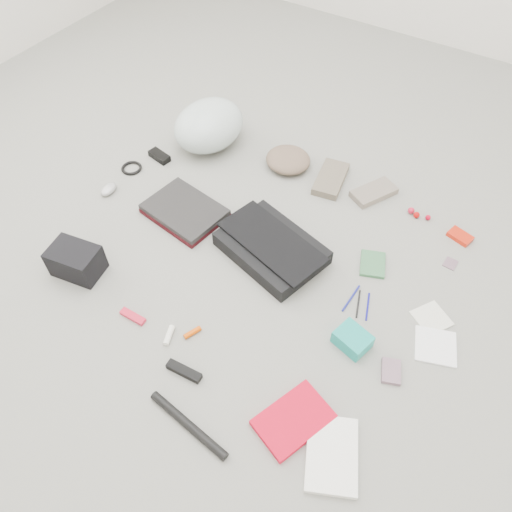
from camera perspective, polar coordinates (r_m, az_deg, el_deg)
The scene contains 33 objects.
ground_plane at distance 1.92m, azimuth 0.00°, elevation -0.94°, with size 4.00×4.00×0.00m, color gray.
messenger_bag at distance 1.93m, azimuth 1.80°, elevation 0.91°, with size 0.39×0.27×0.06m, color black.
bag_flap at distance 1.90m, azimuth 1.82°, elevation 1.64°, with size 0.42×0.19×0.01m, color black.
laptop_sleeve at distance 2.10m, azimuth -8.11°, elevation 4.90°, with size 0.31×0.23×0.02m, color #3B0A0F.
laptop at distance 2.09m, azimuth -8.18°, elevation 5.30°, with size 0.31×0.23×0.02m, color black.
bike_helmet at distance 2.38m, azimuth -5.42°, elevation 14.64°, with size 0.28×0.35×0.21m, color silver.
beanie at distance 2.30m, azimuth 3.69°, elevation 10.93°, with size 0.20×0.19×0.07m, color brown.
mitten_left at distance 2.25m, azimuth 8.53°, elevation 8.72°, with size 0.11×0.22×0.03m, color #6F6453.
mitten_right at distance 2.22m, azimuth 13.30°, elevation 7.09°, with size 0.10×0.19×0.03m, color gray.
power_brick at distance 2.39m, azimuth -10.98°, elevation 11.15°, with size 0.11×0.05×0.03m, color black.
cable_coil at distance 2.36m, azimuth -14.03°, elevation 9.73°, with size 0.09×0.09×0.01m, color black.
mouse at distance 2.27m, azimuth -16.50°, elevation 7.35°, with size 0.05×0.09×0.03m, color #A5A5A5.
camera_bag at distance 1.97m, azimuth -19.88°, elevation -0.53°, with size 0.18×0.13×0.12m, color black.
multitool at distance 1.82m, azimuth -13.90°, elevation -6.72°, with size 0.10×0.03×0.02m, color red.
toiletry_tube_white at distance 1.75m, azimuth -9.92°, elevation -8.91°, with size 0.02×0.02×0.07m, color white.
toiletry_tube_orange at distance 1.75m, azimuth -7.28°, elevation -8.67°, with size 0.02×0.02×0.06m, color #DC4B02.
u_lock at distance 1.68m, azimuth -8.22°, elevation -12.90°, with size 0.12×0.03×0.02m, color black.
bike_pump at distance 1.61m, azimuth -7.73°, elevation -18.58°, with size 0.03×0.03×0.30m, color black.
book_red at distance 1.60m, azimuth 4.31°, elevation -18.17°, with size 0.15×0.23×0.02m, color red.
book_white at distance 1.58m, azimuth 8.66°, elevation -21.53°, with size 0.15×0.22×0.02m, color white.
notepad at distance 1.96m, azimuth 13.19°, elevation -0.90°, with size 0.09×0.12×0.01m, color #366A42.
pen_blue at distance 1.85m, azimuth 10.81°, elevation -4.75°, with size 0.01×0.01×0.13m, color navy.
pen_black at distance 1.84m, azimuth 11.60°, elevation -5.37°, with size 0.01×0.01×0.12m, color black.
pen_navy at distance 1.84m, azimuth 12.65°, elevation -5.65°, with size 0.01×0.01×0.12m, color #100E84.
accordion_wallet at distance 1.73m, azimuth 10.96°, elevation -9.35°, with size 0.11×0.09×0.06m, color #14A295.
card_deck at distance 1.73m, azimuth 15.19°, elevation -12.61°, with size 0.06×0.09×0.02m, color gray.
napkin_top at distance 1.88m, azimuth 19.41°, elevation -6.73°, with size 0.11×0.11×0.01m, color silver.
napkin_bottom at distance 1.82m, azimuth 19.83°, elevation -9.68°, with size 0.14×0.14×0.01m, color white.
lollipop_a at distance 2.19m, azimuth 17.31°, elevation 4.98°, with size 0.03×0.03×0.03m, color red.
lollipop_b at distance 2.17m, azimuth 17.87°, elevation 4.49°, with size 0.03×0.03×0.03m, color #AB0807.
lollipop_c at distance 2.18m, azimuth 19.07°, elevation 4.18°, with size 0.02×0.02×0.02m, color #B7021C.
altoids_tin at distance 2.16m, azimuth 22.29°, elevation 2.10°, with size 0.09×0.06×0.02m, color red.
stamp_sheet at distance 2.06m, azimuth 21.33°, elevation -0.79°, with size 0.05×0.06×0.00m, color slate.
Camera 1 is at (0.63, -1.00, 1.51)m, focal length 35.00 mm.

